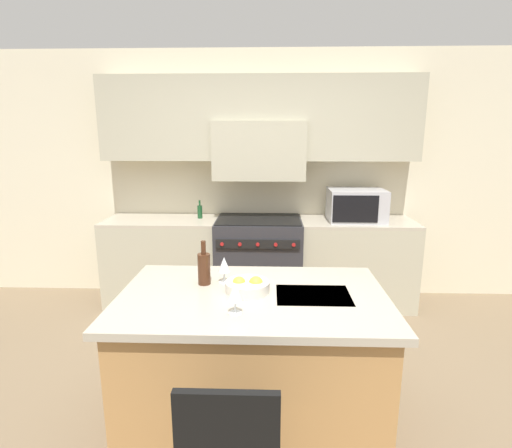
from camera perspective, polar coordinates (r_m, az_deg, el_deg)
The scene contains 11 objects.
ground_plane at distance 2.87m, azimuth -0.83°, elevation -26.89°, with size 10.00×10.00×0.00m, color #7A664C.
back_cabinetry at distance 4.39m, azimuth 0.51°, elevation 9.68°, with size 10.00×0.46×2.70m.
back_counter at distance 4.36m, azimuth 0.39°, elevation -5.40°, with size 3.28×0.62×0.93m.
range_stove at distance 4.33m, azimuth 0.38°, elevation -5.38°, with size 0.90×0.70×0.95m.
microwave at distance 4.29m, azimuth 14.12°, elevation 2.63°, with size 0.57×0.44×0.33m.
kitchen_island at distance 2.64m, azimuth -0.42°, elevation -18.86°, with size 1.61×1.01×0.89m.
wine_bottle at distance 2.57m, azimuth -7.44°, elevation -6.23°, with size 0.08×0.08×0.29m.
wine_glass_near at distance 2.15m, azimuth -3.02°, elevation -9.85°, with size 0.08×0.08×0.17m.
wine_glass_far at distance 2.58m, azimuth -4.58°, elevation -5.91°, with size 0.08×0.08×0.17m.
fruit_bowl at distance 2.46m, azimuth -1.20°, elevation -8.82°, with size 0.27×0.27×0.10m.
oil_bottle_on_counter at distance 4.34m, azimuth -8.02°, elevation 1.80°, with size 0.05×0.05×0.20m.
Camera 1 is at (0.11, -2.20, 1.84)m, focal length 28.00 mm.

